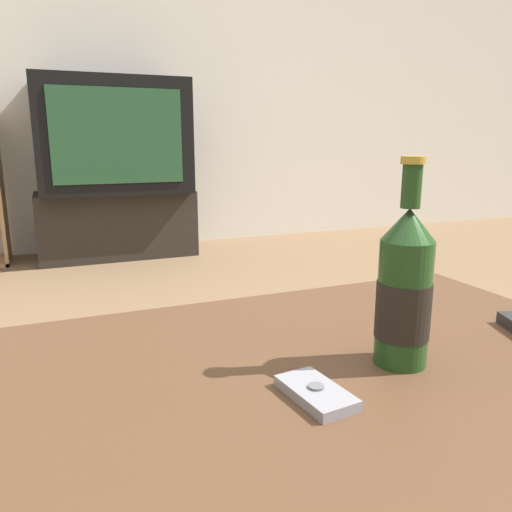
% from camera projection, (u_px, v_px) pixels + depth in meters
% --- Properties ---
extents(back_wall, '(8.00, 0.05, 2.60)m').
position_uv_depth(back_wall, '(86.00, 47.00, 3.15)').
color(back_wall, silver).
rests_on(back_wall, ground_plane).
extents(coffee_table, '(1.09, 0.79, 0.42)m').
position_uv_depth(coffee_table, '(313.00, 431.00, 0.64)').
color(coffee_table, brown).
rests_on(coffee_table, ground_plane).
extents(tv_stand, '(0.95, 0.41, 0.41)m').
position_uv_depth(tv_stand, '(117.00, 224.00, 3.18)').
color(tv_stand, '#28231E').
rests_on(tv_stand, ground_plane).
extents(television, '(0.88, 0.60, 0.67)m').
position_uv_depth(television, '(112.00, 137.00, 3.05)').
color(television, black).
rests_on(television, tv_stand).
extents(beer_bottle, '(0.08, 0.08, 0.29)m').
position_uv_depth(beer_bottle, '(404.00, 291.00, 0.69)').
color(beer_bottle, '#1E4219').
rests_on(beer_bottle, coffee_table).
extents(cell_phone, '(0.07, 0.11, 0.02)m').
position_uv_depth(cell_phone, '(316.00, 393.00, 0.61)').
color(cell_phone, gray).
rests_on(cell_phone, coffee_table).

